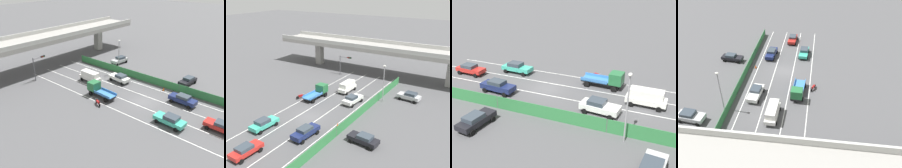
% 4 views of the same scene
% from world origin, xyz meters
% --- Properties ---
extents(ground_plane, '(300.00, 300.00, 0.00)m').
position_xyz_m(ground_plane, '(0.00, 0.00, 0.00)').
color(ground_plane, '#4C4C4F').
extents(lane_line_left_edge, '(0.14, 43.46, 0.01)m').
position_xyz_m(lane_line_left_edge, '(-5.40, 3.73, 0.00)').
color(lane_line_left_edge, silver).
rests_on(lane_line_left_edge, ground).
extents(lane_line_mid_left, '(0.14, 43.46, 0.01)m').
position_xyz_m(lane_line_mid_left, '(-1.80, 3.73, 0.00)').
color(lane_line_mid_left, silver).
rests_on(lane_line_mid_left, ground).
extents(lane_line_mid_right, '(0.14, 43.46, 0.01)m').
position_xyz_m(lane_line_mid_right, '(1.80, 3.73, 0.00)').
color(lane_line_mid_right, silver).
rests_on(lane_line_mid_right, ground).
extents(lane_line_right_edge, '(0.14, 43.46, 0.01)m').
position_xyz_m(lane_line_right_edge, '(5.40, 3.73, 0.00)').
color(lane_line_right_edge, silver).
rests_on(lane_line_right_edge, ground).
extents(green_fence, '(0.10, 39.56, 1.56)m').
position_xyz_m(green_fence, '(7.17, 3.73, 0.78)').
color(green_fence, '#2D753D').
rests_on(green_fence, ground).
extents(car_sedan_red, '(2.10, 4.48, 1.53)m').
position_xyz_m(car_sedan_red, '(-0.25, -12.88, 0.86)').
color(car_sedan_red, red).
rests_on(car_sedan_red, ground).
extents(car_sedan_navy, '(2.20, 4.76, 1.66)m').
position_xyz_m(car_sedan_navy, '(3.49, -5.34, 0.92)').
color(car_sedan_navy, navy).
rests_on(car_sedan_navy, ground).
extents(car_taxi_teal, '(2.18, 4.70, 1.62)m').
position_xyz_m(car_taxi_teal, '(-3.48, -6.71, 0.90)').
color(car_taxi_teal, teal).
rests_on(car_taxi_teal, ground).
extents(car_van_white, '(2.01, 4.78, 2.16)m').
position_xyz_m(car_van_white, '(-0.14, 13.10, 1.22)').
color(car_van_white, silver).
rests_on(car_van_white, ground).
extents(car_hatchback_white, '(2.40, 4.66, 1.65)m').
position_xyz_m(car_hatchback_white, '(3.65, 8.48, 0.91)').
color(car_hatchback_white, silver).
rests_on(car_hatchback_white, ground).
extents(flatbed_truck_blue, '(2.38, 5.70, 2.36)m').
position_xyz_m(flatbed_truck_blue, '(-3.49, 7.74, 1.22)').
color(flatbed_truck_blue, black).
rests_on(flatbed_truck_blue, ground).
extents(motorcycle, '(0.94, 1.83, 0.93)m').
position_xyz_m(motorcycle, '(-6.07, 5.25, 0.46)').
color(motorcycle, black).
rests_on(motorcycle, ground).
extents(parked_sedan_dark, '(4.58, 2.28, 1.52)m').
position_xyz_m(parked_sedan_dark, '(11.43, -2.58, 0.86)').
color(parked_sedan_dark, black).
rests_on(parked_sedan_dark, ground).
extents(street_lamp, '(0.60, 0.36, 7.15)m').
position_xyz_m(street_lamp, '(8.01, 12.27, 4.34)').
color(street_lamp, gray).
rests_on(street_lamp, ground).
extents(traffic_cone, '(0.47, 0.47, 0.72)m').
position_xyz_m(traffic_cone, '(5.86, -0.39, 0.34)').
color(traffic_cone, orange).
rests_on(traffic_cone, ground).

